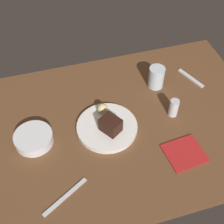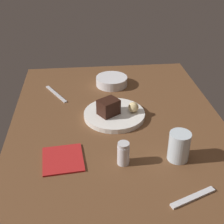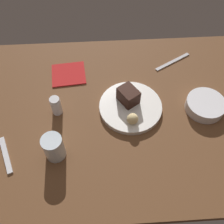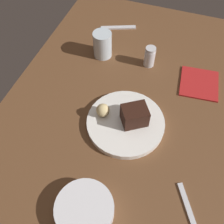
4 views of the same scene
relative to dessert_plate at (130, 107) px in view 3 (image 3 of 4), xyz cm
name	(u,v)px [view 3 (image 3 of 4)]	position (x,y,z in cm)	size (l,w,h in cm)	color
dining_table	(112,113)	(-7.31, -0.85, -2.50)	(120.00, 84.00, 3.00)	brown
dessert_plate	(130,107)	(0.00, 0.00, 0.00)	(24.67, 24.67, 2.00)	white
chocolate_cake_slice	(128,96)	(-0.82, 2.42, 4.13)	(7.67, 6.11, 6.26)	black
bread_roll	(133,119)	(-0.20, -7.67, 3.11)	(4.21, 4.21, 4.21)	#DBC184
salt_shaker	(56,106)	(-28.71, 0.20, 2.98)	(3.98, 3.98, 8.07)	silver
water_glass	(54,147)	(-28.14, -18.13, 4.03)	(7.07, 7.07, 10.07)	silver
side_bowl	(205,105)	(29.12, -1.81, 1.09)	(15.06, 15.06, 4.18)	silver
dessert_spoon	(6,155)	(-45.82, -17.59, -0.65)	(15.00, 1.80, 0.70)	silver
butter_knife	(173,62)	(21.86, 24.63, -0.75)	(19.00, 1.40, 0.50)	silver
folded_napkin	(69,74)	(-25.14, 19.84, -0.70)	(14.38, 13.26, 0.60)	#B21E1E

